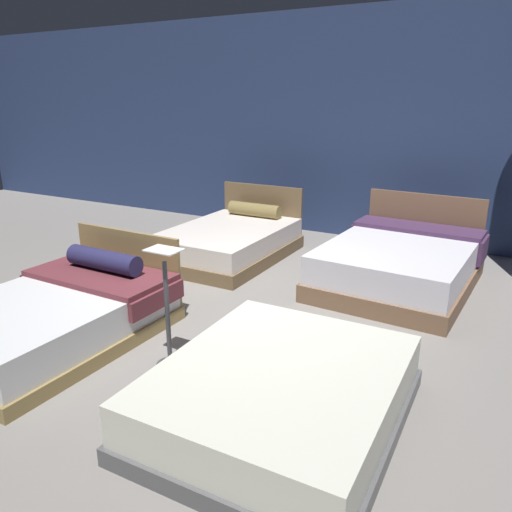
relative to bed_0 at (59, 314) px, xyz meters
name	(u,v)px	position (x,y,z in m)	size (l,w,h in m)	color
ground_plane	(240,316)	(1.23, 1.26, -0.26)	(18.00, 18.00, 0.02)	gray
showroom_back_wall	(357,128)	(1.23, 4.88, 1.50)	(18.00, 0.06, 3.50)	navy
bed_0	(59,314)	(0.00, 0.00, 0.00)	(1.56, 2.10, 0.85)	olive
bed_1	(280,394)	(2.39, -0.13, -0.03)	(1.63, 1.93, 0.43)	#545457
bed_2	(230,241)	(0.08, 2.92, -0.01)	(1.46, 2.11, 0.90)	brown
bed_3	(400,264)	(2.48, 2.96, 0.03)	(1.77, 2.26, 0.97)	brown
price_sign	(168,322)	(1.23, 0.10, 0.16)	(0.28, 0.24, 1.05)	#3F3F44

